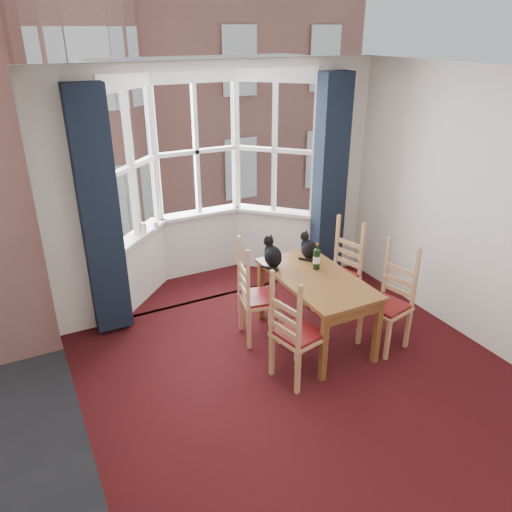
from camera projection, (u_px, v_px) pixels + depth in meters
floor at (323, 399)px, 4.57m from camera, size 4.50×4.50×0.00m
ceiling at (346, 76)px, 3.40m from camera, size 4.50×4.50×0.00m
wall_left at (72, 323)px, 3.16m from camera, size 0.00×4.50×4.50m
wall_right at (503, 221)px, 4.81m from camera, size 0.00×4.50×4.50m
wall_back_pier_left at (73, 210)px, 5.12m from camera, size 0.70×0.12×2.80m
wall_back_pier_right at (337, 171)px, 6.49m from camera, size 0.70×0.12×2.80m
bay_window at (204, 178)px, 6.21m from camera, size 2.76×0.94×2.80m
curtain_left at (100, 216)px, 5.09m from camera, size 0.38×0.22×2.60m
curtain_right at (330, 181)px, 6.27m from camera, size 0.38×0.22×2.60m
dining_table at (316, 285)px, 5.20m from camera, size 0.74×1.37×0.75m
chair_left_near at (291, 339)px, 4.63m from camera, size 0.48×0.50×0.92m
chair_left_far at (252, 300)px, 5.29m from camera, size 0.48×0.49×0.92m
chair_right_near at (392, 304)px, 5.21m from camera, size 0.48×0.50×0.92m
chair_right_far at (342, 274)px, 5.84m from camera, size 0.49×0.50×0.92m
cat_left at (272, 254)px, 5.35m from camera, size 0.21×0.27×0.35m
cat_right at (308, 248)px, 5.55m from camera, size 0.21×0.26×0.31m
wine_bottle at (317, 258)px, 5.28m from camera, size 0.07×0.07×0.29m
candle_tall at (144, 228)px, 5.93m from camera, size 0.06×0.06×0.13m
candle_short at (156, 226)px, 6.02m from camera, size 0.06×0.06×0.10m
street at (44, 178)px, 33.15m from camera, size 80.00×80.00×0.00m
tenement_building at (67, 81)px, 15.23m from camera, size 18.40×7.80×15.20m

